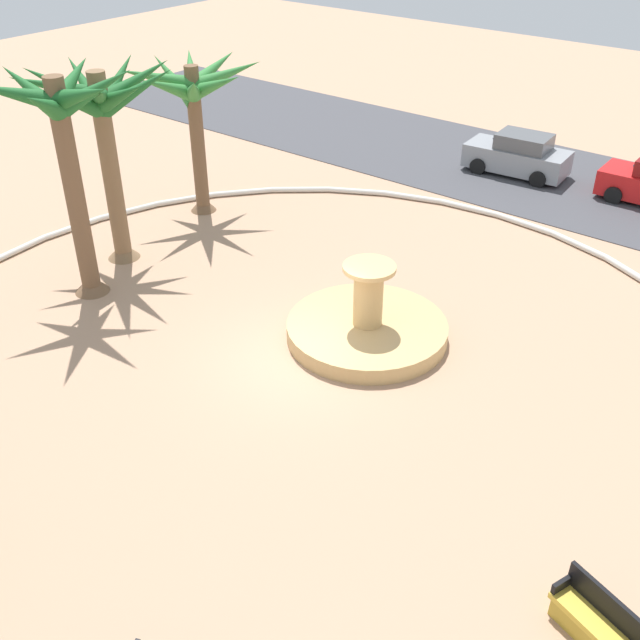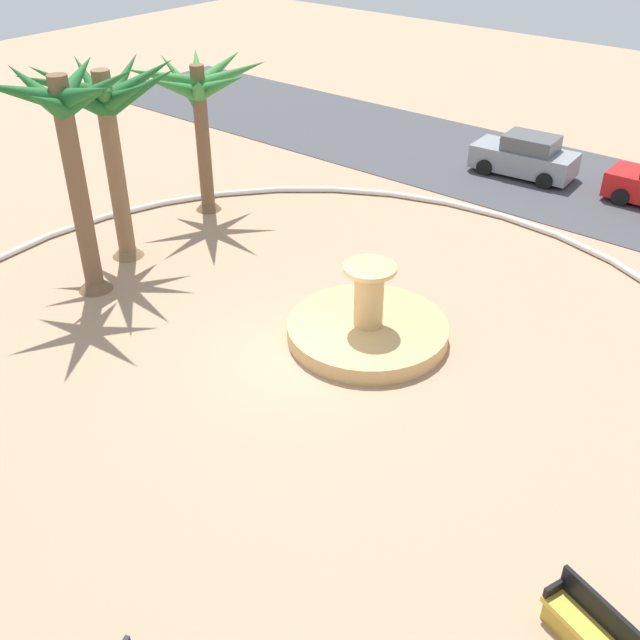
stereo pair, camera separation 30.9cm
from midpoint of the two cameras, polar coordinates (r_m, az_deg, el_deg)
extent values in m
plane|color=tan|center=(19.25, -1.16, -2.99)|extent=(80.00, 80.00, 0.00)
torus|color=silver|center=(19.19, -1.16, -2.75)|extent=(22.32, 22.32, 0.20)
cube|color=#424247|center=(31.34, 17.88, 10.02)|extent=(48.00, 8.00, 0.03)
cylinder|color=tan|center=(19.98, 4.08, -0.82)|extent=(4.30, 4.30, 0.45)
cylinder|color=#236093|center=(20.00, 4.08, -0.91)|extent=(3.78, 3.78, 0.34)
cylinder|color=tan|center=(19.44, 4.20, 1.72)|extent=(0.77, 0.77, 1.61)
cylinder|color=#E0B370|center=(19.02, 4.30, 3.96)|extent=(1.37, 1.37, 0.12)
cylinder|color=brown|center=(23.74, -14.97, 11.05)|extent=(0.53, 0.53, 5.85)
cone|color=brown|center=(24.79, -14.11, 5.30)|extent=(1.01, 1.01, 0.50)
cone|color=#1E6028|center=(22.11, -14.23, 16.32)|extent=(2.45, 0.71, 1.48)
cone|color=#1E6028|center=(22.85, -13.13, 16.72)|extent=(2.11, 2.03, 1.64)
cone|color=#1E6028|center=(23.36, -13.22, 17.37)|extent=(1.23, 2.49, 1.41)
cone|color=#1E6028|center=(23.90, -14.49, 17.26)|extent=(1.42, 2.41, 1.61)
cone|color=#1E6028|center=(24.00, -16.78, 16.97)|extent=(2.44, 1.18, 1.62)
cone|color=#1E6028|center=(23.51, -18.39, 16.69)|extent=(2.41, 1.63, 1.43)
cone|color=#1E6028|center=(22.99, -18.85, 16.56)|extent=(1.84, 2.34, 1.23)
cone|color=#1E6028|center=(22.35, -17.84, 15.78)|extent=(0.85, 2.44, 1.59)
cone|color=#1E6028|center=(21.86, -15.70, 16.33)|extent=(2.36, 1.81, 1.21)
cylinder|color=brown|center=(26.80, -8.57, 13.35)|extent=(0.48, 0.48, 5.11)
cone|color=brown|center=(27.62, -8.19, 8.83)|extent=(0.91, 0.91, 0.50)
cone|color=#337F38|center=(25.39, -7.22, 17.37)|extent=(2.44, 0.62, 1.41)
cone|color=#337F38|center=(26.26, -6.36, 18.15)|extent=(1.97, 2.27, 1.23)
cone|color=#337F38|center=(27.02, -7.34, 18.52)|extent=(0.86, 2.51, 1.21)
cone|color=#337F38|center=(27.28, -9.04, 18.47)|extent=(2.20, 2.05, 1.26)
cone|color=#337F38|center=(27.05, -10.30, 17.68)|extent=(2.39, 0.80, 1.71)
cone|color=#337F38|center=(26.09, -11.63, 17.71)|extent=(1.93, 2.30, 1.16)
cone|color=#337F38|center=(25.47, -10.78, 17.07)|extent=(0.65, 2.44, 1.45)
cone|color=#337F38|center=(25.14, -8.86, 17.03)|extent=(2.19, 2.01, 1.47)
cylinder|color=brown|center=(21.88, -17.58, 9.38)|extent=(0.53, 0.53, 6.26)
cone|color=brown|center=(23.09, -16.42, 2.82)|extent=(1.01, 1.01, 0.50)
cone|color=#1E6028|center=(20.21, -17.10, 16.15)|extent=(2.22, 0.65, 1.15)
cone|color=#1E6028|center=(21.06, -16.11, 16.56)|extent=(1.64, 2.12, 1.39)
cone|color=#1E6028|center=(21.88, -17.65, 17.16)|extent=(1.55, 2.19, 1.21)
cone|color=#1E6028|center=(21.79, -20.52, 16.30)|extent=(2.21, 0.80, 1.40)
cone|color=#1E6028|center=(20.99, -21.68, 15.86)|extent=(1.56, 2.19, 1.18)
cone|color=#1E6028|center=(20.18, -19.65, 15.27)|extent=(1.76, 2.05, 1.41)
cube|color=gold|center=(13.83, 20.34, -21.12)|extent=(1.67, 1.01, 0.12)
cube|color=black|center=(13.72, 21.20, -19.91)|extent=(1.53, 0.62, 0.50)
cube|color=gold|center=(14.03, 20.14, -21.75)|extent=(1.54, 0.93, 0.39)
cube|color=black|center=(13.97, 18.07, -18.88)|extent=(0.23, 0.45, 0.24)
cube|color=gray|center=(31.40, 15.52, 11.67)|extent=(4.12, 2.00, 0.90)
cube|color=#545558|center=(31.10, 16.07, 12.83)|extent=(2.10, 1.59, 0.60)
cube|color=#333D47|center=(31.41, 14.49, 13.09)|extent=(0.39, 1.38, 0.51)
cylinder|color=black|center=(31.16, 12.72, 11.27)|extent=(0.65, 0.27, 0.64)
cylinder|color=black|center=(32.65, 13.96, 12.09)|extent=(0.65, 0.27, 0.64)
cylinder|color=black|center=(30.39, 17.02, 10.10)|extent=(0.65, 0.27, 0.64)
cylinder|color=black|center=(31.91, 18.10, 10.97)|extent=(0.65, 0.27, 0.64)
cylinder|color=black|center=(29.79, 22.20, 8.65)|extent=(0.65, 0.24, 0.64)
cylinder|color=black|center=(31.33, 23.19, 9.55)|extent=(0.65, 0.24, 0.64)
camera|label=1|loc=(0.15, -89.53, 0.30)|focal=42.00mm
camera|label=2|loc=(0.15, 90.47, -0.30)|focal=42.00mm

